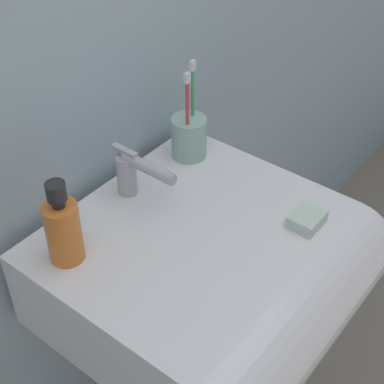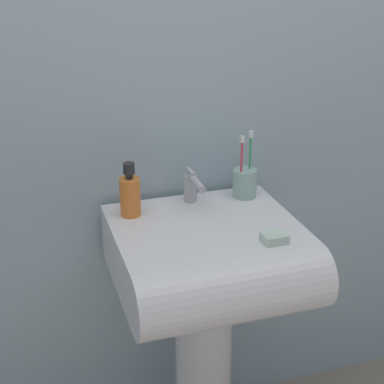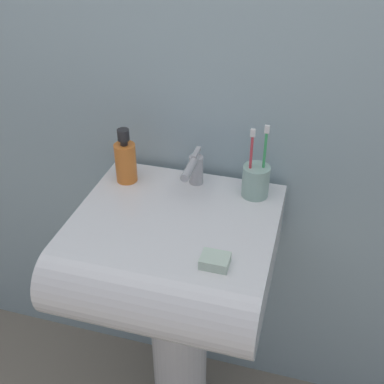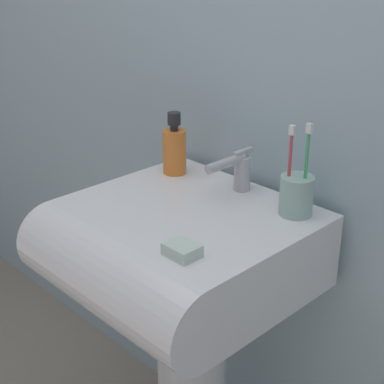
% 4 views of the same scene
% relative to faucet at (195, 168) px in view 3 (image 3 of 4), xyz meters
% --- Properties ---
extents(wall_back, '(5.00, 0.05, 2.40)m').
position_rel_faucet_xyz_m(wall_back, '(-0.01, 0.11, 0.30)').
color(wall_back, '#9EB7C1').
rests_on(wall_back, ground).
extents(sink_pedestal, '(0.17, 0.17, 0.67)m').
position_rel_faucet_xyz_m(sink_pedestal, '(-0.01, -0.14, -0.56)').
color(sink_pedestal, white).
rests_on(sink_pedestal, ground).
extents(sink_basin, '(0.50, 0.50, 0.17)m').
position_rel_faucet_xyz_m(sink_basin, '(-0.01, -0.20, -0.14)').
color(sink_basin, white).
rests_on(sink_basin, sink_pedestal).
extents(faucet, '(0.04, 0.14, 0.10)m').
position_rel_faucet_xyz_m(faucet, '(0.00, 0.00, 0.00)').
color(faucet, '#B7B7BC').
rests_on(faucet, sink_basin).
extents(toothbrush_cup, '(0.07, 0.07, 0.20)m').
position_rel_faucet_xyz_m(toothbrush_cup, '(0.17, 0.00, -0.01)').
color(toothbrush_cup, '#99BFB2').
rests_on(toothbrush_cup, sink_basin).
extents(soap_bottle, '(0.06, 0.06, 0.16)m').
position_rel_faucet_xyz_m(soap_bottle, '(-0.19, -0.02, 0.01)').
color(soap_bottle, orange).
rests_on(soap_bottle, sink_basin).
extents(bar_soap, '(0.06, 0.05, 0.02)m').
position_rel_faucet_xyz_m(bar_soap, '(0.13, -0.29, -0.04)').
color(bar_soap, silver).
rests_on(bar_soap, sink_basin).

